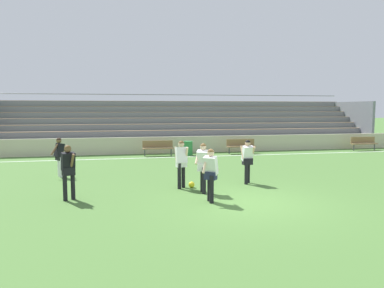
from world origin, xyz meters
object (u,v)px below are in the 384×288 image
trash_bin (188,148)px  player_white_dropping_back (181,160)px  player_white_deep_cover (211,171)px  player_white_challenging (247,158)px  player_dark_pressing_high (68,167)px  player_dark_wide_left (59,154)px  bench_near_bin (158,147)px  soccer_ball (192,185)px  bench_centre_sideline (364,142)px  player_white_trailing_run (203,163)px  bleacher_stand (187,123)px  bench_near_wall_gap (241,145)px

trash_bin → player_white_dropping_back: player_white_dropping_back is taller
player_white_deep_cover → player_white_challenging: bearing=48.8°
player_dark_pressing_high → player_dark_wide_left: (-0.88, 4.03, -0.06)m
player_white_deep_cover → bench_near_bin: bearing=92.3°
soccer_ball → player_dark_pressing_high: bearing=-166.8°
bench_near_bin → bench_centre_sideline: (13.79, 0.00, 0.00)m
player_white_trailing_run → player_dark_pressing_high: 4.26m
bench_near_bin → player_white_trailing_run: size_ratio=1.08×
player_dark_wide_left → player_white_dropping_back: bearing=-34.2°
player_white_dropping_back → player_white_deep_cover: size_ratio=1.04×
player_white_dropping_back → soccer_ball: bearing=1.0°
player_white_trailing_run → player_white_dropping_back: player_white_dropping_back is taller
bleacher_stand → player_white_deep_cover: size_ratio=16.89×
bench_near_wall_gap → player_white_deep_cover: size_ratio=1.11×
bench_near_bin → bench_centre_sideline: size_ratio=1.00×
soccer_ball → trash_bin: bearing=79.9°
player_dark_pressing_high → soccer_ball: size_ratio=7.75×
player_white_challenging → player_white_dropping_back: bearing=-173.7°
player_white_deep_cover → player_white_challenging: player_white_challenging is taller
player_dark_wide_left → soccer_ball: size_ratio=7.36×
bench_near_bin → player_white_deep_cover: player_white_deep_cover is taller
player_dark_pressing_high → bleacher_stand: bearing=66.1°
bleacher_stand → player_dark_pressing_high: bleacher_stand is taller
trash_bin → player_dark_pressing_high: player_dark_pressing_high is taller
bench_near_bin → player_white_deep_cover: 10.82m
player_white_trailing_run → soccer_ball: 1.23m
player_dark_wide_left → soccer_ball: player_dark_wide_left is taller
bench_centre_sideline → player_white_dropping_back: 16.45m
bench_centre_sideline → player_dark_pressing_high: size_ratio=1.06×
bench_near_wall_gap → bench_centre_sideline: (8.63, 0.00, 0.00)m
player_dark_wide_left → bench_centre_sideline: bearing=17.1°
trash_bin → player_dark_wide_left: size_ratio=0.52×
player_white_trailing_run → soccer_ball: bearing=105.2°
bench_centre_sideline → trash_bin: bearing=-179.7°
player_dark_pressing_high → trash_bin: bearing=59.9°
bench_centre_sideline → soccer_ball: bench_centre_sideline is taller
player_white_trailing_run → bench_near_bin: bearing=92.9°
player_white_trailing_run → bench_near_wall_gap: bearing=64.0°
bench_near_wall_gap → player_dark_wide_left: player_dark_wide_left is taller
bleacher_stand → bench_near_wall_gap: bleacher_stand is taller
bench_near_bin → bench_centre_sideline: same height
bench_near_wall_gap → trash_bin: (-3.35, -0.06, -0.12)m
bench_near_bin → player_dark_pressing_high: bearing=-111.2°
player_white_dropping_back → player_white_challenging: player_white_dropping_back is taller
bench_near_wall_gap → player_white_challenging: 8.93m
player_dark_pressing_high → soccer_ball: (4.04, 0.94, -0.91)m
bench_near_bin → player_white_challenging: 8.86m
bench_near_wall_gap → player_white_deep_cover: player_white_deep_cover is taller
player_white_deep_cover → player_white_trailing_run: bearing=87.3°
player_white_challenging → bleacher_stand: bearing=89.1°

